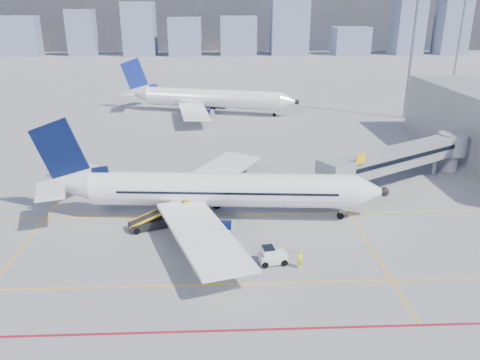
# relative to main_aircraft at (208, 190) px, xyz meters

# --- Properties ---
(ground) EXTENTS (420.00, 420.00, 0.00)m
(ground) POSITION_rel_main_aircraft_xyz_m (1.92, -7.55, -3.22)
(ground) COLOR #949396
(ground) RESTS_ON ground
(apron_markings) EXTENTS (90.00, 35.12, 0.01)m
(apron_markings) POSITION_rel_main_aircraft_xyz_m (1.34, -11.47, -3.22)
(apron_markings) COLOR #FFB40D
(apron_markings) RESTS_ON ground
(jet_bridge) EXTENTS (23.55, 15.78, 6.30)m
(jet_bridge) POSITION_rel_main_aircraft_xyz_m (25.43, 9.36, 0.52)
(jet_bridge) COLOR gray
(jet_bridge) RESTS_ON ground
(floodlight_mast_ne) EXTENTS (3.20, 0.61, 25.45)m
(floodlight_mast_ne) POSITION_rel_main_aircraft_xyz_m (39.92, 47.44, 10.37)
(floodlight_mast_ne) COLOR gray
(floodlight_mast_ne) RESTS_ON ground
(floodlight_mast_far) EXTENTS (3.20, 0.61, 25.45)m
(floodlight_mast_far) POSITION_rel_main_aircraft_xyz_m (66.92, 82.44, 10.37)
(floodlight_mast_far) COLOR gray
(floodlight_mast_far) RESTS_ON ground
(distant_skyline) EXTENTS (247.97, 15.67, 31.50)m
(distant_skyline) POSITION_rel_main_aircraft_xyz_m (11.89, 182.45, 7.72)
(distant_skyline) COLOR slate
(distant_skyline) RESTS_ON ground
(main_aircraft) EXTENTS (38.45, 33.47, 11.22)m
(main_aircraft) POSITION_rel_main_aircraft_xyz_m (0.00, 0.00, 0.00)
(main_aircraft) COLOR white
(main_aircraft) RESTS_ON ground
(second_aircraft) EXTENTS (39.23, 33.57, 11.68)m
(second_aircraft) POSITION_rel_main_aircraft_xyz_m (-1.64, 54.18, -0.00)
(second_aircraft) COLOR white
(second_aircraft) RESTS_ON ground
(baggage_tug) EXTENTS (2.67, 1.88, 1.71)m
(baggage_tug) POSITION_rel_main_aircraft_xyz_m (5.89, -10.32, -2.40)
(baggage_tug) COLOR white
(baggage_tug) RESTS_ON ground
(cargo_dolly) EXTENTS (4.05, 2.03, 2.16)m
(cargo_dolly) POSITION_rel_main_aircraft_xyz_m (0.37, -8.38, -2.04)
(cargo_dolly) COLOR black
(cargo_dolly) RESTS_ON ground
(belt_loader) EXTENTS (6.78, 3.86, 2.77)m
(belt_loader) POSITION_rel_main_aircraft_xyz_m (-5.82, -2.41, -2.51)
(belt_loader) COLOR black
(belt_loader) RESTS_ON ground
(ramp_worker) EXTENTS (0.75, 0.78, 1.80)m
(ramp_worker) POSITION_rel_main_aircraft_xyz_m (8.37, -11.18, -2.32)
(ramp_worker) COLOR yellow
(ramp_worker) RESTS_ON ground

